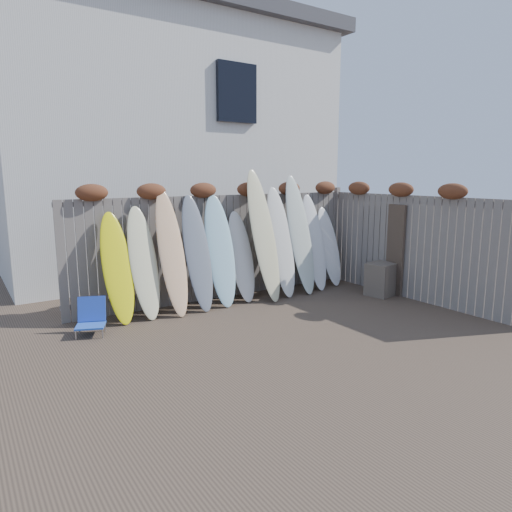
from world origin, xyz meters
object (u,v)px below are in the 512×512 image
wooden_crate (381,279)px  surfboard_0 (117,268)px  lattice_panel (383,247)px  beach_chair (91,317)px

wooden_crate → surfboard_0: bearing=165.7°
lattice_panel → surfboard_0: 5.28m
beach_chair → surfboard_0: (0.54, 0.35, 0.65)m
beach_chair → surfboard_0: bearing=33.0°
beach_chair → wooden_crate: bearing=-9.4°
wooden_crate → surfboard_0: size_ratio=0.35×
beach_chair → lattice_panel: bearing=-6.2°
beach_chair → surfboard_0: size_ratio=0.30×
beach_chair → wooden_crate: size_ratio=0.86×
beach_chair → surfboard_0: surfboard_0 is taller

